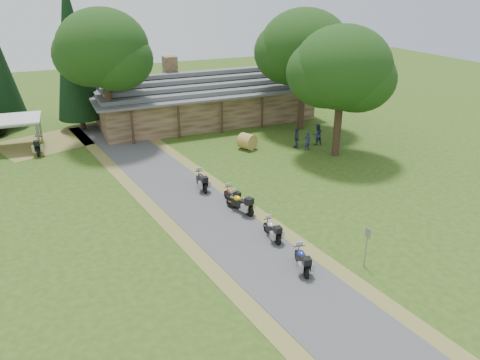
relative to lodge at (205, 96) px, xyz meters
name	(u,v)px	position (x,y,z in m)	size (l,w,h in m)	color
ground	(253,253)	(-6.00, -24.00, -2.45)	(120.00, 120.00, 0.00)	#2F4A14
driveway	(216,221)	(-6.50, -20.00, -2.45)	(46.00, 46.00, 0.00)	#3E3E41
lodge	(205,96)	(0.00, 0.00, 0.00)	(21.40, 9.40, 4.90)	brown
carport	(5,134)	(-17.74, -1.45, -1.21)	(5.73, 3.82, 2.48)	silver
motorcycle_row_a	(302,259)	(-4.51, -26.25, -1.84)	(1.78, 0.58, 1.22)	navy
motorcycle_row_b	(272,229)	(-4.48, -23.08, -1.86)	(1.71, 0.56, 1.17)	#AFB1B7
motorcycle_row_c	(240,202)	(-4.82, -19.57, -1.79)	(1.94, 0.63, 1.32)	#DAA400
motorcycle_row_d	(232,195)	(-4.79, -18.29, -1.86)	(1.72, 0.56, 1.17)	#C5451D
motorcycle_row_e	(201,180)	(-5.79, -15.46, -1.80)	(1.90, 0.62, 1.30)	black
motorcycle_carport_a	(38,144)	(-15.37, -3.70, -1.72)	(2.14, 0.70, 1.46)	#DED906
person_a	(307,139)	(4.60, -11.58, -1.52)	(0.53, 0.38, 1.86)	#2A3252
person_b	(317,133)	(6.07, -10.75, -1.42)	(0.59, 0.42, 2.07)	#2A3252
person_c	(296,136)	(4.08, -10.73, -1.46)	(0.57, 0.41, 1.99)	#2A3252
hay_bale	(247,141)	(0.27, -9.40, -1.81)	(1.29, 1.29, 1.18)	#A3803B
sign_post	(366,248)	(-1.61, -27.23, -1.40)	(0.38, 0.06, 2.10)	gray
oak_lodge_left	(105,67)	(-9.49, -3.04, 3.84)	(7.29, 7.29, 12.58)	#15350F
oak_lodge_right	(303,64)	(7.10, -6.24, 3.48)	(7.84, 7.84, 11.86)	#15350F
oak_driveway	(341,85)	(6.06, -13.49, 3.06)	(7.29, 7.29, 11.02)	#15350F
cedar_near	(73,55)	(-11.38, 1.90, 4.21)	(4.03, 4.03, 13.32)	black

